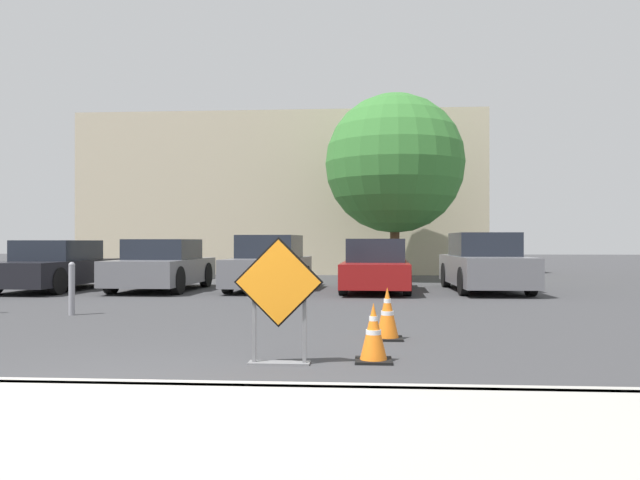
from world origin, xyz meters
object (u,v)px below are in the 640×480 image
Objects in this scene: traffic_cone_second at (387,314)px; parked_car_fifth at (484,264)px; parked_car_second at (162,266)px; bollard_nearest at (72,287)px; parked_car_fourth at (376,267)px; parked_car_third at (269,265)px; traffic_cone_nearest at (373,333)px; road_closed_sign at (279,295)px; parked_car_nearest at (56,267)px.

traffic_cone_second is 8.93m from parked_car_fifth.
parked_car_second reaches higher than bollard_nearest.
parked_car_fifth is (2.91, 0.22, 0.08)m from parked_car_fourth.
parked_car_fifth is at bearing -173.82° from parked_car_fourth.
bollard_nearest is (-5.61, 2.41, 0.16)m from traffic_cone_second.
parked_car_third is 6.61m from bollard_nearest.
parked_car_second is 0.97× the size of parked_car_third.
traffic_cone_nearest is 11.22m from parked_car_second.
parked_car_third is (2.91, 0.32, 0.03)m from parked_car_second.
road_closed_sign is 2.11× the size of traffic_cone_nearest.
traffic_cone_second is 8.22m from parked_car_fourth.
parked_car_fourth is 0.95× the size of parked_car_fifth.
parked_car_third is (5.82, 0.48, 0.05)m from parked_car_nearest.
traffic_cone_second is at bearing 127.46° from parked_car_second.
bollard_nearest is (-5.39, 4.01, 0.19)m from traffic_cone_nearest.
parked_car_third reaches higher than bollard_nearest.
parked_car_fourth reaches higher than road_closed_sign.
road_closed_sign is 10.12m from parked_car_fourth.
traffic_cone_second is 8.93m from parked_car_third.
parked_car_fifth reaches higher than parked_car_nearest.
parked_car_fourth is (1.25, 10.04, -0.11)m from road_closed_sign.
road_closed_sign is 0.33× the size of parked_car_third.
road_closed_sign is at bearing -124.30° from traffic_cone_second.
parked_car_fourth is at bearing -177.22° from parked_car_second.
parked_car_fifth is at bearing 35.23° from bollard_nearest.
parked_car_third is at bearing 108.97° from traffic_cone_second.
road_closed_sign is 0.34× the size of parked_car_second.
traffic_cone_nearest is 9.82m from parked_car_fourth.
parked_car_fourth is (8.73, 0.26, 0.01)m from parked_car_nearest.
parked_car_third is at bearing -1.20° from parked_car_fifth.
traffic_cone_nearest is 0.91× the size of traffic_cone_second.
road_closed_sign is at bearing 116.53° from parked_car_second.
bollard_nearest is (-8.52, -6.02, -0.21)m from parked_car_fifth.
parked_car_third is (-2.90, 8.44, 0.34)m from traffic_cone_second.
parked_car_fifth is (4.16, 10.26, -0.04)m from road_closed_sign.
parked_car_second is at bearing 114.67° from road_closed_sign.
parked_car_second is (-5.82, 8.12, 0.31)m from traffic_cone_second.
parked_car_second is at bearing 2.83° from parked_car_fourth.
road_closed_sign is at bearing -167.27° from traffic_cone_nearest.
parked_car_fourth is at bearing 179.29° from parked_car_third.
bollard_nearest is at bearing 93.95° from parked_car_second.
parked_car_fourth is 4.56× the size of bollard_nearest.
road_closed_sign reaches higher than bollard_nearest.
bollard_nearest is at bearing 156.71° from traffic_cone_second.
bollard_nearest is at bearing 34.13° from parked_car_fifth.
traffic_cone_second is 0.16× the size of parked_car_fourth.
traffic_cone_nearest is at bearing -97.68° from traffic_cone_second.
parked_car_third is 2.92m from parked_car_fourth.
road_closed_sign is 1.44× the size of bollard_nearest.
parked_car_nearest is at bearing 8.47° from parked_car_third.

